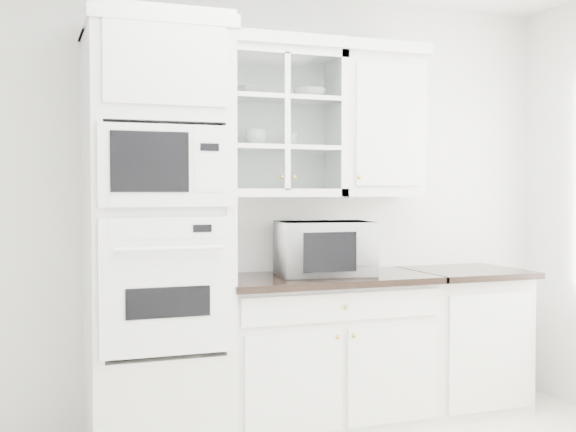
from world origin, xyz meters
name	(u,v)px	position (x,y,z in m)	size (l,w,h in m)	color
room_shell	(354,117)	(0.00, 0.43, 1.78)	(4.00, 3.50, 2.70)	white
oven_column	(157,233)	(-0.75, 1.42, 1.20)	(0.76, 0.68, 2.40)	white
base_cabinet_run	(324,349)	(0.28, 1.45, 0.46)	(1.32, 0.67, 0.92)	white
extra_base_cabinet	(462,337)	(1.28, 1.45, 0.46)	(0.72, 0.67, 0.92)	white
upper_cabinet_glass	(278,124)	(0.03, 1.58, 1.85)	(0.80, 0.33, 0.90)	white
upper_cabinet_solid	(376,127)	(0.71, 1.58, 1.85)	(0.55, 0.33, 0.90)	white
crown_molding	(263,42)	(-0.07, 1.56, 2.33)	(2.14, 0.38, 0.07)	white
countertop_microwave	(324,248)	(0.28, 1.45, 1.08)	(0.57, 0.47, 0.33)	white
bowl_a	(249,92)	(-0.16, 1.59, 2.04)	(0.22, 0.22, 0.05)	white
bowl_b	(310,94)	(0.24, 1.58, 2.04)	(0.20, 0.20, 0.06)	white
cup_a	(256,138)	(-0.11, 1.59, 1.76)	(0.13, 0.13, 0.10)	white
cup_b	(290,140)	(0.11, 1.60, 1.75)	(0.09, 0.09, 0.09)	white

